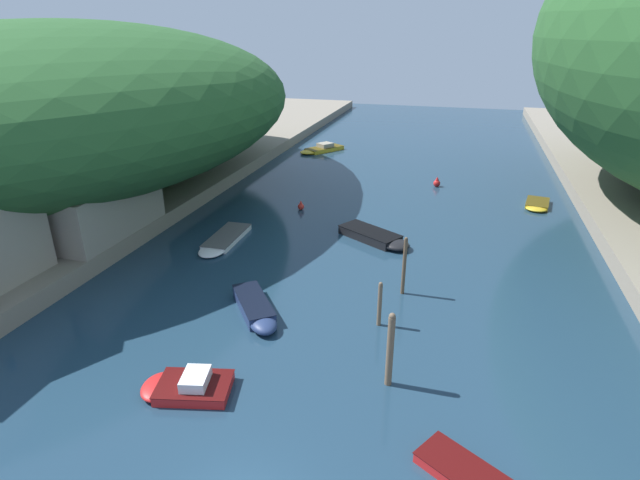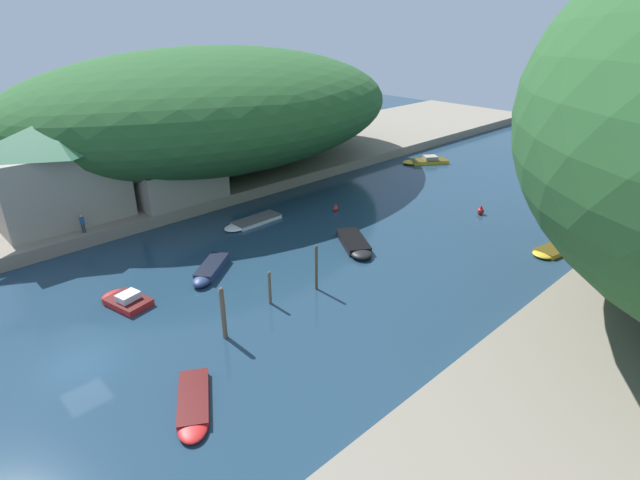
% 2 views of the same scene
% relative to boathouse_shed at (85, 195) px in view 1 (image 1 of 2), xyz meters
% --- Properties ---
extents(water_surface, '(130.00, 130.00, 0.00)m').
position_rel_boathouse_shed_xyz_m(water_surface, '(19.34, 12.65, -3.95)').
color(water_surface, '#1E384C').
rests_on(water_surface, ground).
extents(left_bank, '(22.00, 120.00, 1.21)m').
position_rel_boathouse_shed_xyz_m(left_bank, '(-7.74, 12.65, -3.35)').
color(left_bank, gray).
rests_on(left_bank, ground).
extents(hillside_left, '(36.24, 50.74, 14.27)m').
position_rel_boathouse_shed_xyz_m(hillside_left, '(-8.84, 10.37, 4.39)').
color(hillside_left, '#285628').
rests_on(hillside_left, left_bank).
extents(boathouse_shed, '(6.96, 9.72, 5.31)m').
position_rel_boathouse_shed_xyz_m(boathouse_shed, '(0.00, 0.00, 0.00)').
color(boathouse_shed, gray).
rests_on(boathouse_shed, left_bank).
extents(boat_navy_launch, '(2.43, 4.11, 0.41)m').
position_rel_boathouse_shed_xyz_m(boat_navy_launch, '(32.13, 18.07, -3.75)').
color(boat_navy_launch, gold).
rests_on(boat_navy_launch, water_surface).
extents(boat_yellow_tender, '(4.29, 2.89, 0.97)m').
position_rel_boathouse_shed_xyz_m(boat_yellow_tender, '(14.55, -12.36, -3.64)').
color(boat_yellow_tender, red).
rests_on(boat_yellow_tender, water_surface).
extents(boat_small_dinghy, '(5.26, 6.40, 0.98)m').
position_rel_boathouse_shed_xyz_m(boat_small_dinghy, '(7.71, 33.54, -3.64)').
color(boat_small_dinghy, gold).
rests_on(boat_small_dinghy, water_surface).
extents(boat_mid_channel, '(2.13, 6.34, 0.40)m').
position_rel_boathouse_shed_xyz_m(boat_mid_channel, '(8.82, 3.00, -3.75)').
color(boat_mid_channel, white).
rests_on(boat_mid_channel, water_surface).
extents(boat_cabin_cruiser, '(4.33, 5.05, 0.72)m').
position_rel_boathouse_shed_xyz_m(boat_cabin_cruiser, '(15.12, -5.69, -3.59)').
color(boat_cabin_cruiser, navy).
rests_on(boat_cabin_cruiser, water_surface).
extents(boat_white_cruiser, '(6.13, 4.77, 0.67)m').
position_rel_boathouse_shed_xyz_m(boat_white_cruiser, '(19.77, 6.49, -3.62)').
color(boat_white_cruiser, black).
rests_on(boat_white_cruiser, water_surface).
extents(mooring_post_nearest, '(0.31, 0.31, 3.69)m').
position_rel_boathouse_shed_xyz_m(mooring_post_nearest, '(23.02, -9.40, -2.10)').
color(mooring_post_nearest, brown).
rests_on(mooring_post_nearest, water_surface).
extents(mooring_post_second, '(0.23, 0.23, 2.60)m').
position_rel_boathouse_shed_xyz_m(mooring_post_second, '(21.80, -4.73, -2.64)').
color(mooring_post_second, brown).
rests_on(mooring_post_second, water_surface).
extents(mooring_post_middle, '(0.22, 0.22, 3.67)m').
position_rel_boathouse_shed_xyz_m(mooring_post_middle, '(22.58, -0.90, -2.11)').
color(mooring_post_middle, brown).
rests_on(mooring_post_middle, water_surface).
extents(channel_buoy_near, '(0.56, 0.56, 0.84)m').
position_rel_boathouse_shed_xyz_m(channel_buoy_near, '(12.12, 11.65, -3.62)').
color(channel_buoy_near, red).
rests_on(channel_buoy_near, water_surface).
extents(channel_buoy_far, '(0.68, 0.68, 1.03)m').
position_rel_boathouse_shed_xyz_m(channel_buoy_far, '(23.12, 21.94, -3.55)').
color(channel_buoy_far, red).
rests_on(channel_buoy_far, water_surface).
extents(person_on_quay, '(0.33, 0.43, 1.69)m').
position_rel_boathouse_shed_xyz_m(person_on_quay, '(1.33, -0.73, -1.77)').
color(person_on_quay, '#282D3D').
rests_on(person_on_quay, left_bank).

